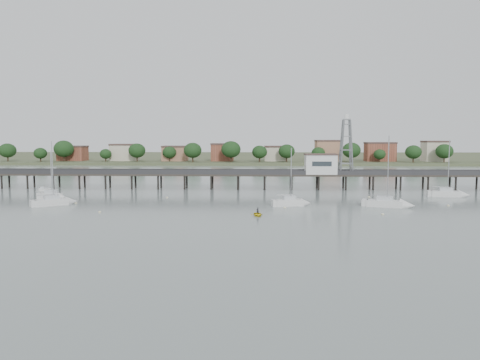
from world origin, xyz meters
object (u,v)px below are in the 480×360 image
(sailboat_e, at_px, (452,194))
(white_tender, at_px, (45,190))
(lattice_tower, at_px, (346,147))
(sailboat_a, at_px, (58,202))
(sailboat_c, at_px, (294,203))
(sailboat_d, at_px, (393,204))
(yellow_dinghy, at_px, (258,216))
(pier, at_px, (225,175))
(sailboat_b, at_px, (54,196))

(sailboat_e, height_order, white_tender, sailboat_e)
(lattice_tower, relative_size, sailboat_a, 1.14)
(lattice_tower, bearing_deg, sailboat_a, -153.97)
(sailboat_e, bearing_deg, sailboat_c, -146.50)
(sailboat_d, bearing_deg, lattice_tower, 115.57)
(sailboat_c, bearing_deg, yellow_dinghy, -133.81)
(sailboat_d, bearing_deg, pier, 157.53)
(lattice_tower, xyz_separation_m, sailboat_b, (-67.49, -22.32, -10.45))
(lattice_tower, bearing_deg, yellow_dinghy, -118.56)
(sailboat_b, xyz_separation_m, sailboat_a, (4.54, -8.42, -0.01))
(lattice_tower, xyz_separation_m, sailboat_a, (-62.95, -30.74, -10.46))
(sailboat_c, xyz_separation_m, yellow_dinghy, (-7.26, -11.97, -0.65))
(yellow_dinghy, bearing_deg, lattice_tower, 52.73)
(pier, distance_m, sailboat_d, 46.94)
(sailboat_c, height_order, sailboat_d, sailboat_d)
(sailboat_d, bearing_deg, sailboat_b, -167.82)
(sailboat_d, xyz_separation_m, white_tender, (-79.94, 24.30, -0.26))
(sailboat_e, xyz_separation_m, white_tender, (-98.09, 7.50, -0.27))
(sailboat_e, height_order, sailboat_d, sailboat_d)
(lattice_tower, relative_size, sailboat_e, 1.13)
(lattice_tower, relative_size, yellow_dinghy, 5.15)
(pier, xyz_separation_m, yellow_dinghy, (8.62, -42.04, -3.79))
(pier, bearing_deg, lattice_tower, 0.00)
(sailboat_d, height_order, yellow_dinghy, sailboat_d)
(pier, height_order, lattice_tower, lattice_tower)
(sailboat_a, bearing_deg, pier, 7.30)
(pier, height_order, sailboat_c, sailboat_c)
(sailboat_b, bearing_deg, white_tender, 135.54)
(sailboat_c, distance_m, white_tender, 65.16)
(sailboat_e, relative_size, sailboat_c, 1.14)
(sailboat_a, relative_size, yellow_dinghy, 4.50)
(lattice_tower, distance_m, yellow_dinghy, 49.13)
(lattice_tower, height_order, yellow_dinghy, lattice_tower)
(white_tender, bearing_deg, lattice_tower, 9.34)
(lattice_tower, xyz_separation_m, sailboat_c, (-15.62, -30.07, -10.45))
(pier, height_order, white_tender, pier)
(sailboat_c, bearing_deg, sailboat_a, 168.22)
(white_tender, bearing_deg, sailboat_a, -56.12)
(pier, height_order, yellow_dinghy, pier)
(pier, relative_size, yellow_dinghy, 49.85)
(sailboat_e, bearing_deg, pier, 175.47)
(sailboat_b, xyz_separation_m, yellow_dinghy, (44.61, -19.72, -0.65))
(sailboat_a, relative_size, sailboat_e, 0.99)
(sailboat_a, xyz_separation_m, sailboat_c, (47.33, 0.67, 0.01))
(sailboat_b, xyz_separation_m, sailboat_e, (89.04, 7.89, -0.02))
(sailboat_a, relative_size, white_tender, 4.25)
(white_tender, xyz_separation_m, yellow_dinghy, (53.65, -35.11, -0.37))
(sailboat_b, bearing_deg, yellow_dinghy, -8.77)
(lattice_tower, distance_m, sailboat_b, 71.84)
(sailboat_c, bearing_deg, sailboat_d, -16.06)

